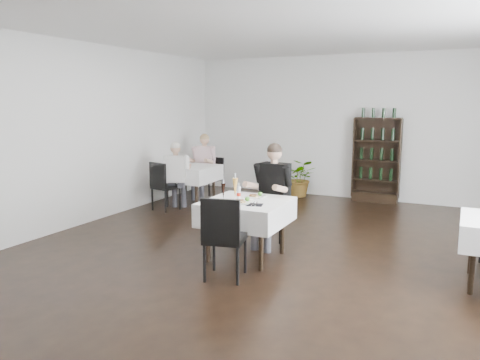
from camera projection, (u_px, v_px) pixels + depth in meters
name	position (u px, v px, depth m)	size (l,w,h in m)	color
room_shell	(268.00, 145.00, 5.80)	(9.00, 9.00, 9.00)	black
wine_shelf	(376.00, 161.00, 9.48)	(0.90, 0.28, 1.75)	black
main_table	(246.00, 212.00, 6.07)	(1.03, 1.03, 0.77)	black
left_table	(190.00, 173.00, 9.32)	(0.98, 0.98, 0.77)	black
potted_tree	(300.00, 178.00, 10.09)	(0.74, 0.64, 0.82)	#215D1F
main_chair_far	(265.00, 203.00, 6.75)	(0.62, 0.62, 1.02)	black
main_chair_near	(223.00, 233.00, 5.30)	(0.53, 0.54, 0.98)	black
left_chair_far	(213.00, 175.00, 9.93)	(0.42, 0.42, 0.86)	black
left_chair_near	(163.00, 183.00, 8.74)	(0.51, 0.51, 0.92)	black
diner_main	(272.00, 187.00, 6.54)	(0.59, 0.60, 1.47)	#3D3D45
diner_left_far	(203.00, 161.00, 9.85)	(0.52, 0.52, 1.37)	#3D3D45
diner_left_near	(176.00, 171.00, 8.76)	(0.58, 0.61, 1.30)	#3D3D45
plate_far	(256.00, 196.00, 6.24)	(0.24, 0.24, 0.07)	white
plate_near	(242.00, 201.00, 5.90)	(0.25, 0.25, 0.08)	white
pilsner_dark	(223.00, 191.00, 6.12)	(0.06, 0.06, 0.26)	black
pilsner_lager	(235.00, 187.00, 6.22)	(0.08, 0.08, 0.32)	#C48732
coke_bottle	(239.00, 193.00, 6.06)	(0.06, 0.06, 0.22)	silver
napkin_cutlery	(255.00, 205.00, 5.77)	(0.23, 0.21, 0.02)	black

